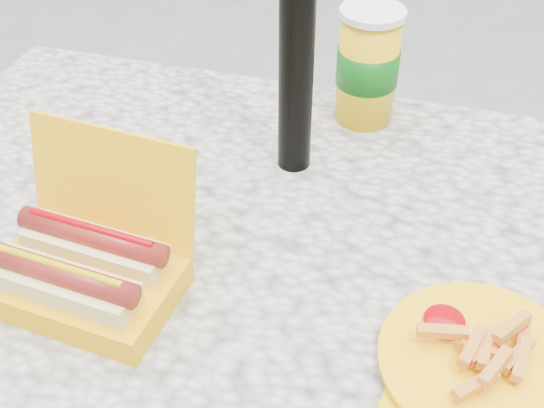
# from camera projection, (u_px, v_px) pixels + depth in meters

# --- Properties ---
(picnic_table) EXTENTS (1.20, 0.80, 0.75)m
(picnic_table) POSITION_uv_depth(u_px,v_px,m) (265.00, 283.00, 1.01)
(picnic_table) COLOR beige
(picnic_table) RESTS_ON ground
(hotdog_box) EXTENTS (0.24, 0.20, 0.18)m
(hotdog_box) POSITION_uv_depth(u_px,v_px,m) (84.00, 268.00, 0.83)
(hotdog_box) COLOR #FFB60C
(hotdog_box) RESTS_ON picnic_table
(fries_plate) EXTENTS (0.24, 0.33, 0.05)m
(fries_plate) POSITION_uv_depth(u_px,v_px,m) (481.00, 366.00, 0.75)
(fries_plate) COLOR #EFBE00
(fries_plate) RESTS_ON picnic_table
(soda_cup) EXTENTS (0.10, 0.10, 0.19)m
(soda_cup) POSITION_uv_depth(u_px,v_px,m) (368.00, 66.00, 1.10)
(soda_cup) COLOR yellow
(soda_cup) RESTS_ON picnic_table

